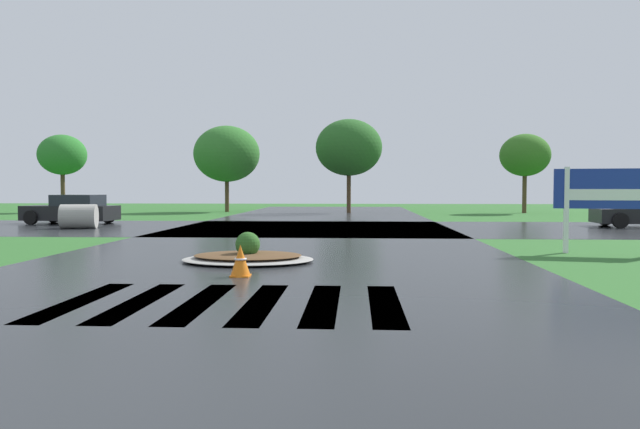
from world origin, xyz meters
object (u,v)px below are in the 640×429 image
Objects in this scene: median_island at (248,256)px; traffic_cone at (240,261)px; car_blue_compact at (72,210)px; estate_billboard at (614,194)px; drainage_pipe_stack at (79,216)px.

median_island reaches higher than traffic_cone.
car_blue_compact reaches higher than traffic_cone.
estate_billboard reaches higher than median_island.
car_blue_compact is 7.14× the size of traffic_cone.
estate_billboard is at bearing 154.72° from car_blue_compact.
estate_billboard is at bearing 27.29° from traffic_cone.
traffic_cone is (10.98, -16.36, -0.34)m from car_blue_compact.
median_island is 2.30m from traffic_cone.
car_blue_compact is (-19.66, 11.88, -0.90)m from estate_billboard.
traffic_cone is (0.26, -2.28, 0.16)m from median_island.
estate_billboard is 0.95× the size of median_island.
car_blue_compact is at bearing 127.28° from median_island.
drainage_pipe_stack is at bearing 125.03° from car_blue_compact.
estate_billboard is 1.80× the size of drainage_pipe_stack.
drainage_pipe_stack reaches higher than median_island.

